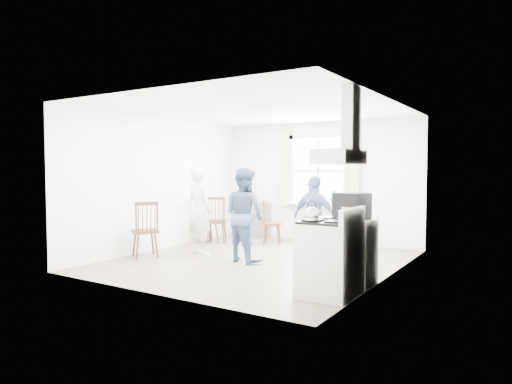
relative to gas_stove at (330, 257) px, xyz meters
The scene contains 17 objects.
room_shell 2.48m from the gas_stove, 144.75° to the left, with size 4.62×5.12×2.64m.
window_assembly 4.36m from the gas_stove, 116.71° to the left, with size 1.88×0.24×1.70m.
range_hood 1.43m from the gas_stove, ahead, with size 0.45×0.76×0.94m.
shelf_unit 4.95m from the gas_stove, 131.97° to the left, with size 0.40×0.30×0.80m, color gray.
gas_stove is the anchor object (origin of this frame).
kettle 0.62m from the gas_stove, 120.08° to the right, with size 0.18×0.18×0.26m.
low_cabinet 0.70m from the gas_stove, 84.32° to the left, with size 0.50×0.55×0.90m, color silver.
stereo_stack 0.92m from the gas_stove, 88.28° to the left, with size 0.49×0.46×0.36m.
cardboard_box 0.72m from the gas_stove, 78.61° to the left, with size 0.28×0.20×0.18m, color tan.
windsor_chair_a 4.38m from the gas_stove, 146.41° to the left, with size 0.57×0.57×1.00m.
windsor_chair_b 4.47m from the gas_stove, 149.84° to the left, with size 0.56×0.55×0.99m.
windsor_chair_c 3.75m from the gas_stove, behind, with size 0.58×0.59×1.02m.
person_left 3.39m from the gas_stove, 158.06° to the left, with size 0.59×0.59×1.63m, color silver.
person_mid 2.41m from the gas_stove, 150.57° to the left, with size 0.78×0.78×1.61m, color #465882.
person_right 2.36m from the gas_stove, 119.76° to the left, with size 0.86×0.86×1.47m, color navy.
potted_plant 4.04m from the gas_stove, 112.17° to the left, with size 0.16×0.16×0.29m, color #367A39.
windsor_chair_d 4.03m from the gas_stove, 132.16° to the left, with size 0.51×0.52×0.93m.
Camera 1 is at (4.16, -6.64, 1.60)m, focal length 32.00 mm.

